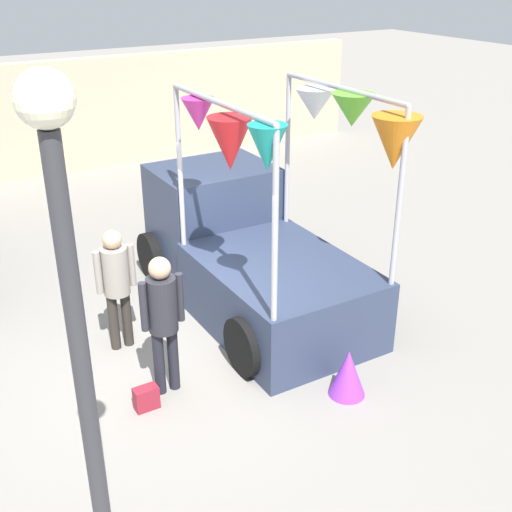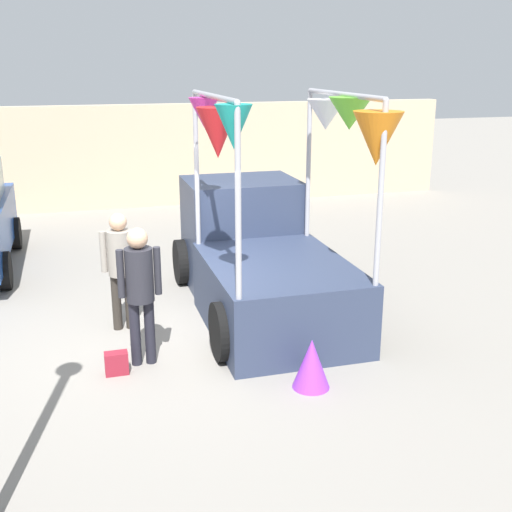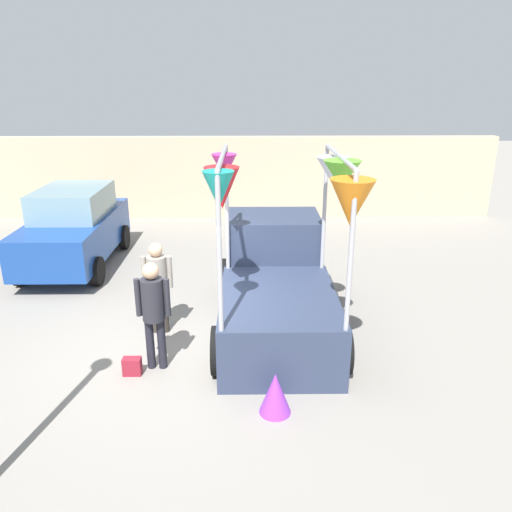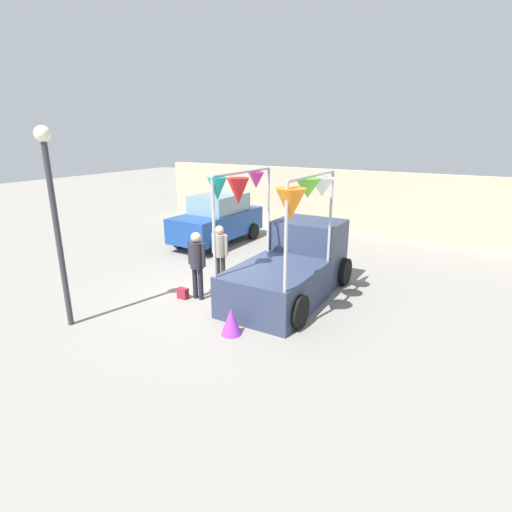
# 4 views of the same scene
# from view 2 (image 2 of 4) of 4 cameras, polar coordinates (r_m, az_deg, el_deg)

# --- Properties ---
(ground_plane) EXTENTS (60.00, 60.00, 0.00)m
(ground_plane) POSITION_cam_2_polar(r_m,az_deg,el_deg) (8.83, -7.97, -7.62)
(ground_plane) COLOR gray
(vendor_truck) EXTENTS (2.43, 4.20, 3.26)m
(vendor_truck) POSITION_cam_2_polar(r_m,az_deg,el_deg) (9.73, 0.26, 0.61)
(vendor_truck) COLOR #2D3851
(vendor_truck) RESTS_ON ground
(person_customer) EXTENTS (0.53, 0.34, 1.76)m
(person_customer) POSITION_cam_2_polar(r_m,az_deg,el_deg) (7.90, -10.29, -2.38)
(person_customer) COLOR black
(person_customer) RESTS_ON ground
(person_vendor) EXTENTS (0.53, 0.34, 1.68)m
(person_vendor) POSITION_cam_2_polar(r_m,az_deg,el_deg) (9.04, -11.96, -0.37)
(person_vendor) COLOR #2D2823
(person_vendor) RESTS_ON ground
(handbag) EXTENTS (0.28, 0.16, 0.28)m
(handbag) POSITION_cam_2_polar(r_m,az_deg,el_deg) (8.05, -12.30, -9.30)
(handbag) COLOR maroon
(handbag) RESTS_ON ground
(brick_boundary_wall) EXTENTS (18.00, 0.36, 2.60)m
(brick_boundary_wall) POSITION_cam_2_polar(r_m,az_deg,el_deg) (16.87, -12.46, 8.57)
(brick_boundary_wall) COLOR tan
(brick_boundary_wall) RESTS_ON ground
(folded_kite_bundle_violet) EXTENTS (0.46, 0.46, 0.60)m
(folded_kite_bundle_violet) POSITION_cam_2_polar(r_m,az_deg,el_deg) (7.53, 4.95, -9.50)
(folded_kite_bundle_violet) COLOR purple
(folded_kite_bundle_violet) RESTS_ON ground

